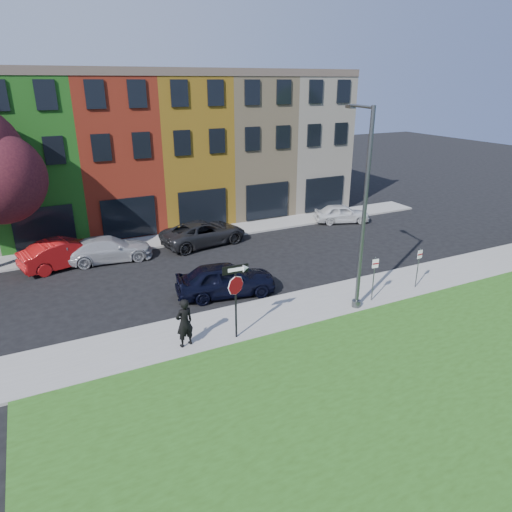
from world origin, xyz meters
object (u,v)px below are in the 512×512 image
stop_sign (236,287)px  man (184,323)px  street_lamp (362,212)px  sedan_near (226,279)px

stop_sign → man: bearing=174.5°
stop_sign → street_lamp: (6.00, 0.21, 2.18)m
sedan_near → street_lamp: size_ratio=0.58×
street_lamp → sedan_near: bearing=153.9°
street_lamp → stop_sign: bearing=-165.6°
stop_sign → sedan_near: size_ratio=0.62×
man → sedan_near: (3.24, 3.69, -0.30)m
man → street_lamp: (8.02, -0.10, 3.41)m
sedan_near → street_lamp: 7.14m
man → sedan_near: bearing=-144.9°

